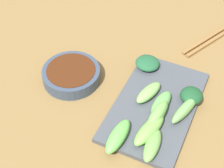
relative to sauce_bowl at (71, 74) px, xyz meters
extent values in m
cube|color=brown|center=(0.15, -0.02, -0.03)|extent=(2.10, 2.10, 0.02)
cylinder|color=#354356|center=(0.00, 0.00, 0.00)|extent=(0.14, 0.14, 0.03)
cylinder|color=#46220F|center=(0.00, 0.00, 0.01)|extent=(0.12, 0.12, 0.02)
cube|color=#434951|center=(0.21, 0.00, -0.01)|extent=(0.17, 0.28, 0.01)
ellipsoid|color=#72B04D|center=(0.23, -0.08, 0.01)|extent=(0.05, 0.10, 0.03)
ellipsoid|color=#6BA557|center=(0.28, 0.01, 0.01)|extent=(0.05, 0.10, 0.03)
ellipsoid|color=#78AE58|center=(0.19, 0.02, 0.01)|extent=(0.05, 0.08, 0.02)
ellipsoid|color=#699F4D|center=(0.25, -0.11, 0.00)|extent=(0.03, 0.08, 0.02)
ellipsoid|color=#1F5633|center=(0.15, 0.11, 0.00)|extent=(0.07, 0.07, 0.02)
ellipsoid|color=#1A4B28|center=(0.28, 0.05, 0.01)|extent=(0.06, 0.06, 0.03)
ellipsoid|color=#70B253|center=(0.23, -0.03, 0.01)|extent=(0.04, 0.09, 0.03)
ellipsoid|color=#61BA4D|center=(0.18, -0.12, 0.01)|extent=(0.03, 0.09, 0.02)
ellipsoid|color=#60A554|center=(0.22, 0.00, 0.01)|extent=(0.04, 0.08, 0.02)
cube|color=olive|center=(0.27, 0.30, -0.01)|extent=(0.11, 0.21, 0.01)
cube|color=olive|center=(0.28, 0.30, -0.01)|extent=(0.11, 0.21, 0.01)
camera|label=1|loc=(0.33, -0.47, 0.57)|focal=54.31mm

